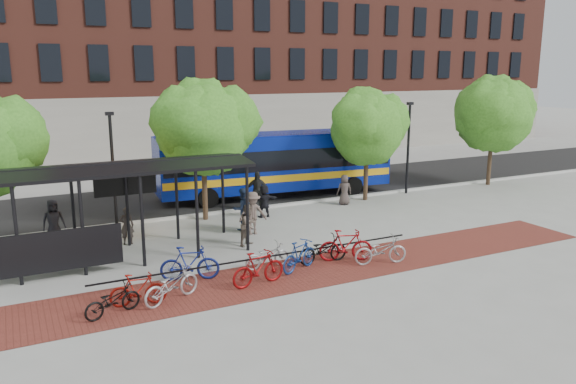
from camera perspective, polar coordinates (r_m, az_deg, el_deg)
name	(u,v)px	position (r m, az deg, el deg)	size (l,w,h in m)	color
ground	(295,229)	(24.83, 0.67, -3.75)	(160.00, 160.00, 0.00)	#9E9E99
asphalt_street	(230,194)	(31.92, -5.94, -0.16)	(160.00, 8.00, 0.01)	black
curb	(258,208)	(28.30, -3.05, -1.62)	(160.00, 0.25, 0.12)	#B7B7B2
brick_strip	(309,271)	(19.74, 2.20, -8.07)	(24.00, 3.00, 0.01)	maroon
bike_rack_rail	(265,269)	(19.95, -2.37, -7.85)	(12.00, 0.05, 0.95)	black
building_brick	(260,33)	(51.72, -2.82, 15.80)	(55.00, 14.00, 20.00)	brown
bus_shelter	(100,180)	(21.25, -18.56, 1.16)	(10.60, 3.07, 3.60)	black
tree_b	(204,124)	(25.93, -8.51, 6.85)	(5.15, 4.20, 6.47)	#382619
tree_c	(368,124)	(30.01, 8.15, 6.82)	(4.66, 3.80, 5.92)	#382619
tree_d	(494,111)	(35.88, 20.20, 7.75)	(5.39, 4.40, 6.55)	#382619
lamp_post_left	(113,167)	(25.43, -17.36, 2.42)	(0.35, 0.20, 5.12)	black
lamp_post_right	(408,145)	(32.09, 12.12, 4.67)	(0.35, 0.20, 5.12)	black
bus	(275,160)	(30.85, -1.32, 3.24)	(13.10, 4.05, 3.48)	#071B8E
bike_0	(112,301)	(17.02, -17.41, -10.48)	(0.59, 1.70, 0.89)	black
bike_1	(138,290)	(17.45, -14.99, -9.56)	(0.47, 1.67, 1.00)	maroon
bike_2	(171,285)	(17.51, -11.77, -9.20)	(0.70, 2.02, 1.06)	#A4A3A6
bike_3	(190,263)	(19.04, -9.95, -7.15)	(0.56, 1.97, 1.18)	navy
bike_5	(258,268)	(18.37, -3.02, -7.75)	(0.54, 1.93, 1.16)	maroon
bike_6	(267,256)	(19.97, -2.13, -6.47)	(0.60, 1.71, 0.90)	#A0A0A2
bike_7	(299,255)	(19.67, 1.17, -6.46)	(0.51, 1.81, 1.09)	navy
bike_8	(323,250)	(20.46, 3.54, -5.85)	(0.67, 1.92, 1.01)	black
bike_9	(346,245)	(20.70, 5.89, -5.41)	(0.56, 1.98, 1.19)	maroon
bike_10	(381,250)	(20.56, 9.38, -5.87)	(0.68, 1.96, 1.03)	#9B9B9D
pedestrian_0	(53,221)	(24.54, -22.72, -2.75)	(0.88, 0.57, 1.80)	black
pedestrian_1	(127,226)	(23.40, -16.06, -3.31)	(0.56, 0.37, 1.53)	#362F2B
pedestrian_2	(243,209)	(24.52, -4.64, -1.73)	(0.91, 0.71, 1.87)	#202E4C
pedestrian_3	(253,213)	(23.85, -3.61, -2.15)	(1.19, 0.68, 1.84)	brown
pedestrian_4	(257,191)	(27.86, -3.15, 0.10)	(1.15, 0.48, 1.96)	#252525
pedestrian_5	(264,201)	(26.60, -2.45, -0.91)	(1.46, 0.47, 1.58)	black
pedestrian_6	(344,190)	(29.19, 5.75, 0.23)	(0.77, 0.50, 1.58)	#453B37
pedestrian_8	(248,225)	(22.41, -4.04, -3.35)	(0.81, 0.63, 1.67)	brown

